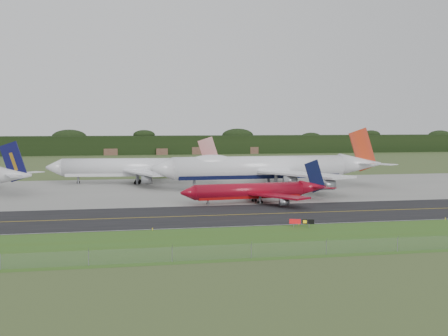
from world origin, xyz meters
The scene contains 15 objects.
ground centered at (0.00, 0.00, 0.00)m, with size 600.00×600.00×0.00m, color #354B23.
grass_verge centered at (0.00, -35.00, 0.01)m, with size 400.00×30.00×0.01m, color #3B5E1B.
taxiway centered at (0.00, -4.00, 0.01)m, with size 400.00×32.00×0.02m, color black.
apron centered at (0.00, 51.00, 0.01)m, with size 400.00×78.00×0.01m, color gray.
taxiway_centreline centered at (0.00, -4.00, 0.03)m, with size 400.00×0.40×0.00m, color gold.
taxiway_edge_line centered at (0.00, -19.50, 0.03)m, with size 400.00×0.25×0.00m, color silver.
perimeter_fence centered at (0.00, -48.00, 1.10)m, with size 320.00×0.10×320.00m.
horizon_treeline centered at (0.00, 273.76, 5.47)m, with size 700.00×25.00×12.00m.
jet_ba_747 centered at (12.22, 49.31, 6.45)m, with size 75.25×62.47×18.96m.
jet_red_737 centered at (-0.15, 15.59, 2.99)m, with size 40.02×32.44×10.80m.
jet_star_tail centered at (-26.66, 73.35, 5.28)m, with size 60.02×49.87×15.83m.
taxiway_sign centered at (-1.44, -23.16, 1.14)m, with size 4.61×1.78×1.61m.
edge_marker_left centered at (-30.30, -20.50, 0.25)m, with size 0.16×0.16×0.50m, color yellow.
edge_marker_center centered at (-1.12, -20.50, 0.25)m, with size 0.16×0.16×0.50m, color yellow.
edge_marker_right centered at (31.26, -20.50, 0.25)m, with size 0.16×0.16×0.50m, color yellow.
Camera 1 is at (-41.22, -138.00, 20.34)m, focal length 50.00 mm.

